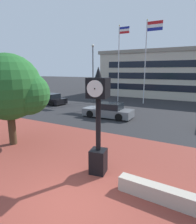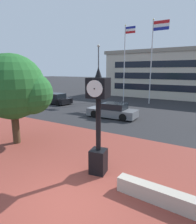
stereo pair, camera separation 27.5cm
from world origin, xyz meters
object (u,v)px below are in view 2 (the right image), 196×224
plaza_tree (16,88)px  street_lamp_post (99,68)px  street_clock (98,122)px  car_street_near (113,111)px  flagpole_secondary (153,54)px  car_street_far (55,99)px  flagpole_primary (125,59)px

plaza_tree → street_lamp_post: (-3.86, 14.77, 1.27)m
street_lamp_post → street_clock: bearing=-58.5°
plaza_tree → car_street_near: bearing=78.6°
flagpole_secondary → car_street_near: bearing=-94.7°
car_street_far → flagpole_secondary: 12.89m
street_clock → street_lamp_post: size_ratio=0.58×
car_street_near → car_street_far: size_ratio=1.00×
car_street_near → flagpole_secondary: flagpole_secondary is taller
car_street_near → car_street_far: 9.78m
flagpole_primary → street_lamp_post: flagpole_primary is taller
street_clock → car_street_far: 17.54m
street_clock → street_lamp_post: bearing=110.7°
car_street_far → street_lamp_post: bearing=-41.8°
street_clock → flagpole_primary: flagpole_primary is taller
car_street_near → flagpole_secondary: (0.71, 8.76, 5.29)m
plaza_tree → car_street_far: size_ratio=1.13×
flagpole_primary → flagpole_secondary: (3.56, -0.00, 0.46)m
street_clock → car_street_near: street_clock is taller
street_clock → flagpole_primary: size_ratio=0.44×
plaza_tree → car_street_far: 13.60m
car_street_near → street_lamp_post: (-5.50, 6.62, 3.78)m
flagpole_primary → street_lamp_post: bearing=-141.2°
street_clock → flagpole_secondary: (-3.13, 17.42, 3.75)m
car_street_far → flagpole_primary: bearing=-44.1°
street_clock → flagpole_primary: bearing=100.3°
car_street_far → flagpole_secondary: bearing=-55.9°
car_street_near → car_street_far: (-9.39, 2.74, 0.00)m
car_street_near → car_street_far: same height
car_street_far → street_lamp_post: size_ratio=0.61×
plaza_tree → street_lamp_post: 15.32m
plaza_tree → street_lamp_post: size_ratio=0.68×
car_street_near → street_lamp_post: bearing=37.3°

